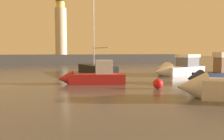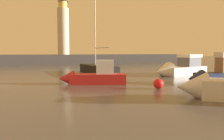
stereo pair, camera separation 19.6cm
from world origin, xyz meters
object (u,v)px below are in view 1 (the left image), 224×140
Objects in this scene: motorboat_5 at (216,74)px; sailboat_moored at (96,69)px; lighthouse at (61,28)px; motorboat_1 at (91,77)px; motorboat_0 at (177,69)px; mooring_buoy at (158,84)px.

motorboat_5 is 14.10m from sailboat_moored.
lighthouse is at bearing 94.53° from sailboat_moored.
motorboat_1 is at bearing -107.03° from sailboat_moored.
motorboat_1 is 0.99× the size of motorboat_5.
motorboat_0 reaches higher than motorboat_1.
motorboat_1 is 5.94m from mooring_buoy.
lighthouse is 1.01× the size of sailboat_moored.
sailboat_moored reaches higher than motorboat_1.
sailboat_moored is at bearing 72.97° from motorboat_1.
sailboat_moored is at bearing 98.31° from mooring_buoy.
lighthouse is 27.83m from sailboat_moored.
motorboat_1 is 0.46× the size of sailboat_moored.
sailboat_moored is (-8.22, 11.45, -0.24)m from motorboat_5.
mooring_buoy is (-6.42, -0.91, -0.48)m from motorboat_5.
mooring_buoy is at bearing -171.93° from motorboat_5.
sailboat_moored reaches higher than mooring_buoy.
lighthouse is 2.22× the size of motorboat_1.
motorboat_5 is at bearing -54.32° from sailboat_moored.
sailboat_moored is at bearing 125.68° from motorboat_5.
lighthouse is 40.16m from motorboat_5.
sailboat_moored is at bearing 154.49° from motorboat_0.
lighthouse is 39.99m from mooring_buoy.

